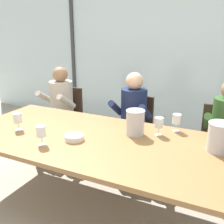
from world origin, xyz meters
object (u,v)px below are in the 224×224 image
Objects in this scene: chair_near_curtain at (66,113)px; tasting_bowl at (74,137)px; ice_bucket_primary at (220,137)px; wine_glass_near_bucket at (177,120)px; wine_glass_spare_empty at (159,123)px; person_navy_polo at (131,116)px; dining_table at (96,143)px; chair_center at (220,140)px; wine_glass_by_left_taster at (41,132)px; person_beige_jumper at (58,105)px; wine_glass_by_right_taster at (18,119)px; chair_left_of_center at (134,125)px; ice_bucket_secondary at (135,122)px.

chair_near_curtain is 1.49m from tasting_bowl.
wine_glass_near_bucket is (-0.41, 0.29, -0.01)m from ice_bucket_primary.
person_navy_polo is at bearing 131.83° from wine_glass_spare_empty.
wine_glass_near_bucket is 1.00× the size of wine_glass_spare_empty.
wine_glass_spare_empty reaches higher than dining_table.
ice_bucket_primary reaches higher than chair_center.
wine_glass_by_left_taster is (-0.37, -1.19, 0.16)m from person_navy_polo.
person_beige_jumper is 6.99× the size of wine_glass_by_left_taster.
person_navy_polo is 6.99× the size of wine_glass_near_bucket.
ice_bucket_primary is at bearing 10.98° from wine_glass_by_right_taster.
tasting_bowl is at bearing -93.99° from chair_left_of_center.
chair_center is at bearing 45.90° from ice_bucket_secondary.
dining_table is at bearing -142.39° from ice_bucket_secondary.
tasting_bowl is at bearing 45.98° from wine_glass_by_left_taster.
chair_center is at bearing 8.36° from person_beige_jumper.
wine_glass_by_left_taster is at bearing -66.63° from chair_near_curtain.
chair_near_curtain and chair_center have the same top height.
ice_bucket_secondary is 1.41× the size of wine_glass_near_bucket.
ice_bucket_primary is at bearing -12.38° from person_beige_jumper.
chair_center is at bearing 43.72° from dining_table.
person_navy_polo is (0.02, 0.86, 0.01)m from dining_table.
chair_left_of_center is 1.00× the size of chair_center.
wine_glass_spare_empty reaches higher than chair_near_curtain.
ice_bucket_secondary is (0.30, -0.78, 0.34)m from chair_left_of_center.
wine_glass_spare_empty is at bearing -50.20° from chair_left_of_center.
ice_bucket_primary is (2.11, -0.83, 0.34)m from chair_near_curtain.
ice_bucket_secondary reaches higher than wine_glass_by_right_taster.
wine_glass_by_right_taster is (-0.79, -0.15, 0.17)m from dining_table.
chair_left_of_center is at bearing 55.75° from wine_glass_by_right_taster.
person_navy_polo reaches higher than ice_bucket_secondary.
ice_bucket_primary is at bearing -34.06° from chair_left_of_center.
chair_left_of_center is 0.74× the size of person_beige_jumper.
person_navy_polo is at bearing 72.95° from wine_glass_by_left_taster.
person_navy_polo is at bearing 147.13° from ice_bucket_primary.
ice_bucket_primary is 1.87m from wine_glass_by_right_taster.
chair_center is 0.92m from wine_glass_spare_empty.
wine_glass_spare_empty is at bearing -28.77° from chair_near_curtain.
dining_table is at bearing -86.32° from chair_left_of_center.
ice_bucket_primary is 1.24m from tasting_bowl.
wine_glass_by_left_taster is at bearing -53.65° from person_beige_jumper.
chair_near_curtain reaches higher than tasting_bowl.
dining_table is at bearing -33.73° from person_beige_jumper.
wine_glass_near_bucket is (0.33, 0.26, -0.01)m from ice_bucket_secondary.
ice_bucket_secondary is at bearing 19.47° from wine_glass_by_right_taster.
ice_bucket_secondary is at bearing 40.76° from wine_glass_by_left_taster.
wine_glass_by_right_taster is at bearing -155.61° from wine_glass_near_bucket.
chair_center is at bearing 32.07° from wine_glass_by_right_taster.
chair_center is (2.10, -0.04, 0.00)m from chair_near_curtain.
tasting_bowl is 1.00× the size of wine_glass_near_bucket.
person_beige_jumper is at bearing 160.97° from wine_glass_spare_empty.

